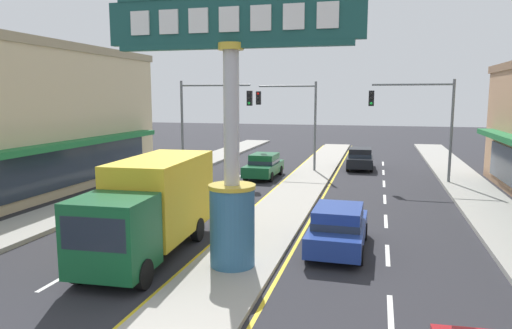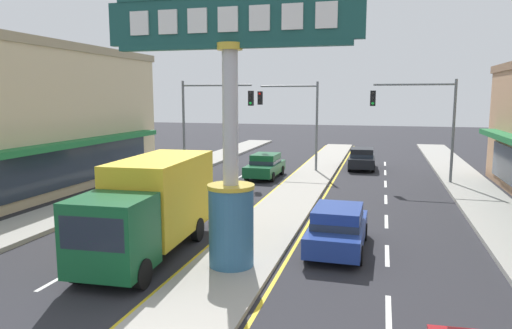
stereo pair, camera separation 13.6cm
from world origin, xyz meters
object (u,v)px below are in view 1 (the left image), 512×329
object	(u,v)px
traffic_light_median_far	(294,111)
sedan_far_left_oncoming	(360,158)
district_sign	(232,141)
box_truck_far_right_lane	(152,204)
sedan_near_left_lane	(264,165)
traffic_light_left_side	(207,111)
storefront_left	(3,118)
sedan_mid_left_lane	(338,227)
traffic_light_right_side	(421,113)

from	to	relation	value
traffic_light_median_far	sedan_far_left_oncoming	size ratio (longest dim) A/B	1.43
district_sign	box_truck_far_right_lane	size ratio (longest dim) A/B	1.14
traffic_light_median_far	sedan_near_left_lane	xyz separation A→B (m)	(-1.39, -2.94, -3.41)
traffic_light_left_side	storefront_left	bearing A→B (deg)	-140.44
box_truck_far_right_lane	sedan_mid_left_lane	size ratio (longest dim) A/B	1.62
storefront_left	sedan_mid_left_lane	size ratio (longest dim) A/B	4.63
storefront_left	sedan_near_left_lane	size ratio (longest dim) A/B	4.63
district_sign	sedan_far_left_oncoming	bearing A→B (deg)	82.15
traffic_light_left_side	traffic_light_right_side	size ratio (longest dim) A/B	1.00
district_sign	storefront_left	size ratio (longest dim) A/B	0.40
sedan_far_left_oncoming	sedan_near_left_lane	bearing A→B (deg)	-138.25
traffic_light_left_side	box_truck_far_right_lane	distance (m)	15.28
sedan_near_left_lane	sedan_far_left_oncoming	world-z (taller)	same
storefront_left	traffic_light_right_side	world-z (taller)	storefront_left
district_sign	traffic_light_left_side	world-z (taller)	district_sign
traffic_light_right_side	sedan_near_left_lane	distance (m)	10.08
traffic_light_left_side	sedan_mid_left_lane	size ratio (longest dim) A/B	1.43
traffic_light_median_far	district_sign	bearing A→B (deg)	-85.33
storefront_left	sedan_near_left_lane	bearing A→B (deg)	32.72
storefront_left	box_truck_far_right_lane	size ratio (longest dim) A/B	2.86
district_sign	sedan_mid_left_lane	bearing A→B (deg)	42.35
traffic_light_median_far	sedan_far_left_oncoming	xyz separation A→B (m)	(4.49, 2.31, -3.41)
storefront_left	traffic_light_right_side	xyz separation A→B (m)	(21.96, 8.30, 0.22)
district_sign	traffic_light_median_far	distance (m)	19.08
district_sign	traffic_light_left_side	xyz separation A→B (m)	(-6.52, 15.41, 0.34)
storefront_left	traffic_light_right_side	size ratio (longest dim) A/B	3.23
traffic_light_right_side	sedan_far_left_oncoming	world-z (taller)	traffic_light_right_side
sedan_near_left_lane	sedan_mid_left_lane	bearing A→B (deg)	-66.31
district_sign	sedan_near_left_lane	distance (m)	16.63
traffic_light_left_side	traffic_light_median_far	bearing A→B (deg)	35.94
traffic_light_median_far	sedan_near_left_lane	distance (m)	4.71
sedan_near_left_lane	sedan_far_left_oncoming	xyz separation A→B (m)	(5.88, 5.25, 0.00)
traffic_light_left_side	traffic_light_right_side	xyz separation A→B (m)	(13.05, 0.94, 0.00)
district_sign	traffic_light_right_side	bearing A→B (deg)	68.25
traffic_light_median_far	storefront_left	bearing A→B (deg)	-141.69
district_sign	sedan_near_left_lane	xyz separation A→B (m)	(-2.94, 16.07, -3.12)
district_sign	box_truck_far_right_lane	world-z (taller)	district_sign
traffic_light_left_side	traffic_light_median_far	distance (m)	6.14
district_sign	box_truck_far_right_lane	xyz separation A→B (m)	(-3.02, 0.76, -2.21)
traffic_light_median_far	box_truck_far_right_lane	distance (m)	18.48
traffic_light_right_side	sedan_mid_left_lane	size ratio (longest dim) A/B	1.43
traffic_light_right_side	traffic_light_median_far	bearing A→B (deg)	161.77
traffic_light_left_side	traffic_light_right_side	world-z (taller)	same
storefront_left	sedan_mid_left_lane	xyz separation A→B (m)	(18.37, -5.37, -3.24)
district_sign	sedan_far_left_oncoming	xyz separation A→B (m)	(2.94, 21.32, -3.12)
traffic_light_median_far	box_truck_far_right_lane	xyz separation A→B (m)	(-1.47, -18.25, -2.50)
traffic_light_right_side	box_truck_far_right_lane	distance (m)	18.46
traffic_light_median_far	sedan_far_left_oncoming	distance (m)	6.09
traffic_light_right_side	sedan_near_left_lane	bearing A→B (deg)	-178.32
storefront_left	traffic_light_left_side	xyz separation A→B (m)	(8.91, 7.36, 0.22)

